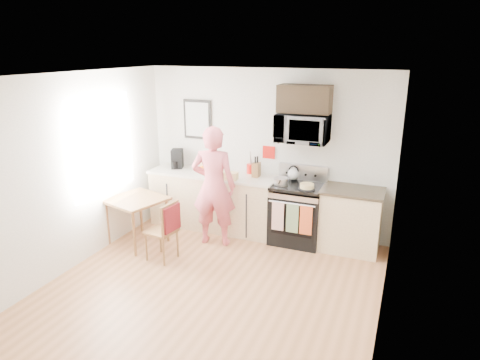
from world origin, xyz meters
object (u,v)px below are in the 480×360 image
at_px(microwave, 303,128).
at_px(chair, 168,224).
at_px(cake, 307,187).
at_px(person, 214,186).
at_px(range, 297,215).
at_px(dining_table, 136,204).

distance_m(microwave, chair, 2.38).
height_order(microwave, cake, microwave).
bearing_deg(microwave, person, -151.46).
height_order(range, cake, range).
height_order(microwave, dining_table, microwave).
height_order(range, person, person).
bearing_deg(person, microwave, -161.67).
bearing_deg(chair, person, 73.80).
relative_size(range, chair, 1.33).
height_order(range, dining_table, range).
relative_size(dining_table, cake, 3.39).
distance_m(range, chair, 1.99).
bearing_deg(person, chair, 56.27).
distance_m(range, dining_table, 2.45).
relative_size(range, dining_table, 1.40).
xyz_separation_m(microwave, person, (-1.16, -0.63, -0.85)).
xyz_separation_m(range, cake, (0.17, -0.16, 0.53)).
distance_m(microwave, person, 1.57).
relative_size(dining_table, chair, 0.96).
height_order(chair, cake, cake).
relative_size(chair, cake, 3.54).
distance_m(microwave, cake, 0.86).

